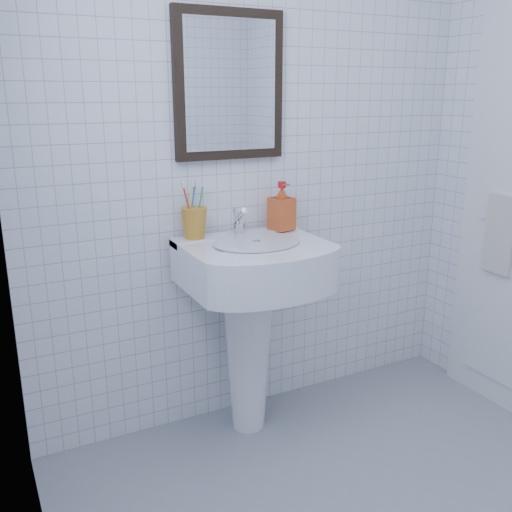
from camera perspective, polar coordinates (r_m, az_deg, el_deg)
wall_back at (r=2.63m, az=0.21°, el=10.11°), size 2.20×0.02×2.50m
wall_left at (r=1.16m, az=-21.32°, el=1.37°), size 0.02×2.40×2.50m
washbasin at (r=2.53m, az=-0.56°, el=-4.88°), size 0.60×0.44×0.92m
faucet at (r=2.52m, az=-1.70°, el=3.30°), size 0.05×0.11×0.13m
toothbrush_cup at (r=2.46m, az=-6.19°, el=3.30°), size 0.14×0.14×0.13m
soap_dispenser at (r=2.60m, az=2.58°, el=5.01°), size 0.11×0.12×0.22m
wall_mirror at (r=2.53m, az=-2.66°, el=16.66°), size 0.50×0.04×0.62m
towel_ring at (r=2.94m, az=23.88°, el=5.43°), size 0.01×0.18×0.18m
hand_towel at (r=2.96m, az=23.24°, el=1.99°), size 0.03×0.16×0.38m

